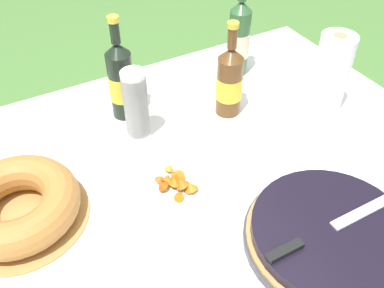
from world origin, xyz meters
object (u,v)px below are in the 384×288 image
(cup_stack, at_px, (136,105))
(serving_knife, at_px, (324,231))
(cider_bottle_amber, at_px, (229,81))
(juice_bottle_red, at_px, (121,81))
(snack_plate_near, at_px, (172,185))
(bundt_cake, at_px, (16,205))
(paper_towel_roll, at_px, (331,73))
(berry_tart, at_px, (330,235))
(cider_bottle_green, at_px, (239,38))

(cup_stack, bearing_deg, serving_knife, -70.52)
(cup_stack, xyz_separation_m, cider_bottle_amber, (0.30, -0.03, 0.00))
(juice_bottle_red, relative_size, snack_plate_near, 1.58)
(bundt_cake, distance_m, cup_stack, 0.42)
(snack_plate_near, height_order, paper_towel_roll, paper_towel_roll)
(cup_stack, height_order, cider_bottle_amber, cider_bottle_amber)
(serving_knife, bearing_deg, juice_bottle_red, 106.35)
(bundt_cake, xyz_separation_m, paper_towel_roll, (0.98, -0.01, 0.08))
(berry_tart, xyz_separation_m, juice_bottle_red, (-0.23, 0.70, 0.10))
(cider_bottle_amber, relative_size, snack_plate_near, 1.47)
(berry_tart, height_order, juice_bottle_red, juice_bottle_red)
(serving_knife, height_order, bundt_cake, bundt_cake)
(bundt_cake, relative_size, cider_bottle_green, 0.96)
(serving_knife, bearing_deg, paper_towel_roll, 47.53)
(bundt_cake, bearing_deg, paper_towel_roll, -0.70)
(berry_tart, bearing_deg, juice_bottle_red, 108.20)
(juice_bottle_red, relative_size, paper_towel_roll, 1.29)
(berry_tart, height_order, serving_knife, serving_knife)
(berry_tart, height_order, bundt_cake, bundt_cake)
(berry_tart, bearing_deg, snack_plate_near, 126.33)
(cup_stack, distance_m, juice_bottle_red, 0.12)
(bundt_cake, distance_m, juice_bottle_red, 0.48)
(snack_plate_near, bearing_deg, cider_bottle_green, 40.34)
(snack_plate_near, bearing_deg, berry_tart, -53.67)
(juice_bottle_red, height_order, paper_towel_roll, juice_bottle_red)
(bundt_cake, height_order, snack_plate_near, bundt_cake)
(serving_knife, xyz_separation_m, juice_bottle_red, (-0.20, 0.70, 0.06))
(berry_tart, bearing_deg, cider_bottle_green, 73.04)
(cider_bottle_amber, bearing_deg, cider_bottle_green, 49.66)
(bundt_cake, distance_m, cider_bottle_amber, 0.71)
(cider_bottle_green, bearing_deg, juice_bottle_red, -175.66)
(paper_towel_roll, bearing_deg, cider_bottle_amber, 155.46)
(berry_tart, bearing_deg, serving_knife, 179.68)
(cider_bottle_green, relative_size, paper_towel_roll, 1.36)
(cup_stack, distance_m, cider_bottle_green, 0.49)
(cider_bottle_green, bearing_deg, bundt_cake, -160.17)
(serving_knife, xyz_separation_m, bundt_cake, (-0.60, 0.43, -0.01))
(cider_bottle_amber, height_order, snack_plate_near, cider_bottle_amber)
(bundt_cake, bearing_deg, cider_bottle_green, 19.83)
(berry_tart, relative_size, paper_towel_roll, 1.57)
(serving_knife, height_order, cup_stack, cup_stack)
(bundt_cake, relative_size, snack_plate_near, 1.60)
(cider_bottle_green, height_order, snack_plate_near, cider_bottle_green)
(serving_knife, relative_size, juice_bottle_red, 1.11)
(juice_bottle_red, bearing_deg, serving_knife, -73.98)
(snack_plate_near, bearing_deg, cup_stack, 87.12)
(cup_stack, height_order, juice_bottle_red, juice_bottle_red)
(cider_bottle_amber, distance_m, paper_towel_roll, 0.32)
(cider_bottle_green, bearing_deg, cider_bottle_amber, -130.34)
(berry_tart, distance_m, serving_knife, 0.05)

